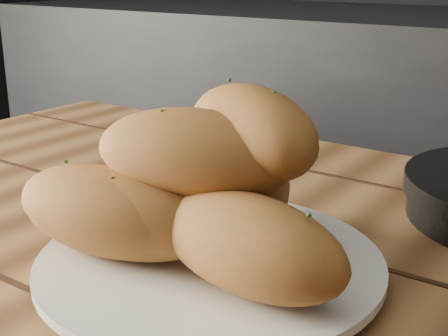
# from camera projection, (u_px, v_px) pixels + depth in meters

# --- Properties ---
(plate) EXTENTS (0.29, 0.29, 0.02)m
(plate) POSITION_uv_depth(u_px,v_px,m) (210.00, 265.00, 0.52)
(plate) COLOR white
(plate) RESTS_ON table
(bread_rolls) EXTENTS (0.31, 0.24, 0.14)m
(bread_rolls) POSITION_uv_depth(u_px,v_px,m) (191.00, 191.00, 0.51)
(bread_rolls) COLOR #A85B2E
(bread_rolls) RESTS_ON plate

